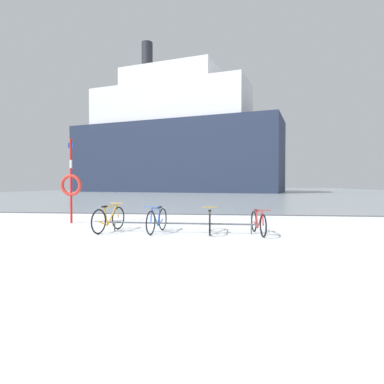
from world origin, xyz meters
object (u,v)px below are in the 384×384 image
bicycle_2 (210,222)px  rescue_post (71,183)px  bicycle_1 (157,220)px  ferry_ship (174,140)px  bicycle_0 (109,219)px  bicycle_3 (258,223)px

bicycle_2 → rescue_post: 5.65m
bicycle_1 → ferry_ship: size_ratio=0.04×
bicycle_0 → bicycle_1: (1.48, -0.00, -0.02)m
bicycle_1 → bicycle_2: bearing=1.9°
rescue_post → ferry_ship: (-4.70, 49.54, 8.27)m
bicycle_2 → ferry_ship: (-9.92, 51.39, 9.39)m
rescue_post → bicycle_2: bearing=-19.5°
bicycle_0 → bicycle_1: bearing=-0.1°
bicycle_0 → bicycle_3: size_ratio=1.05×
bicycle_2 → rescue_post: (-5.22, 1.85, 1.13)m
bicycle_1 → rescue_post: 4.26m
ferry_ship → bicycle_3: bearing=-77.6°
bicycle_2 → bicycle_3: 1.40m
bicycle_0 → bicycle_2: 3.05m
bicycle_0 → bicycle_3: bicycle_0 is taller
bicycle_3 → ferry_ship: size_ratio=0.04×
bicycle_0 → bicycle_2: bicycle_0 is taller
bicycle_1 → bicycle_0: bearing=179.9°
bicycle_1 → rescue_post: (-3.65, 1.91, 1.09)m
bicycle_0 → ferry_ship: 52.74m
bicycle_3 → bicycle_0: bearing=179.4°
bicycle_1 → rescue_post: rescue_post is taller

